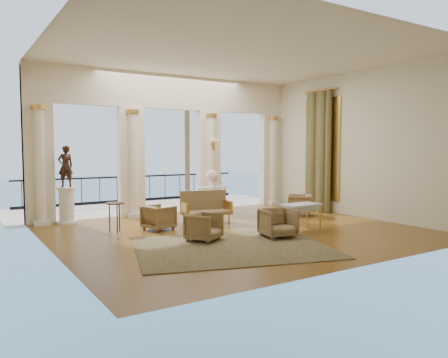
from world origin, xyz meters
TOP-DOWN VIEW (x-y plane):
  - floor at (0.00, 0.00)m, footprint 9.00×9.00m
  - room_walls at (0.00, -1.12)m, footprint 9.00×9.00m
  - arcade at (-0.00, 3.82)m, footprint 9.00×0.56m
  - terrace at (0.00, 5.80)m, footprint 10.00×3.60m
  - balustrade at (0.00, 7.40)m, footprint 9.00×0.06m
  - palm_tree at (2.00, 6.60)m, footprint 2.00×2.00m
  - sea at (0.00, 60.00)m, footprint 160.00×160.00m
  - curtain at (4.28, 1.50)m, footprint 0.33×1.40m
  - window_frame at (4.47, 1.50)m, footprint 0.04×1.60m
  - wall_sconce at (1.40, 3.51)m, footprint 0.30×0.11m
  - rug at (-1.15, -1.51)m, footprint 4.79×4.18m
  - armchair_a at (-1.30, -0.57)m, footprint 0.93×0.92m
  - armchair_b at (0.38, -1.18)m, footprint 0.86×0.82m
  - armchair_c at (3.17, 1.15)m, footprint 0.97×0.98m
  - armchair_d at (-1.62, 1.26)m, footprint 0.82×0.85m
  - settee at (-0.07, 1.51)m, footprint 1.47×0.81m
  - game_table at (1.44, -0.83)m, footprint 1.05×0.61m
  - pedestal at (-3.45, 3.50)m, footprint 0.57×0.57m
  - statue at (-3.45, 3.50)m, footprint 0.46×0.34m
  - console_table at (1.07, 3.05)m, footprint 0.92×0.36m
  - urn at (1.07, 3.05)m, footprint 0.42×0.42m
  - side_table at (-2.69, 1.55)m, footprint 0.46×0.46m

SIDE VIEW (x-z plane):
  - sea at x=0.00m, z-range -6.00..-6.00m
  - terrace at x=0.00m, z-range -0.10..0.00m
  - floor at x=0.00m, z-range 0.00..0.00m
  - rug at x=-1.15m, z-range 0.00..0.02m
  - armchair_a at x=-1.30m, z-range 0.00..0.71m
  - armchair_d at x=-1.62m, z-range 0.00..0.71m
  - armchair_c at x=3.17m, z-range 0.00..0.73m
  - armchair_b at x=0.38m, z-range 0.00..0.77m
  - balustrade at x=0.00m, z-range -0.11..0.92m
  - settee at x=-0.07m, z-range 0.00..0.92m
  - pedestal at x=-3.45m, z-range -0.02..1.02m
  - game_table at x=1.44m, z-range 0.28..0.98m
  - side_table at x=-2.69m, z-range 0.27..1.03m
  - console_table at x=1.07m, z-range 0.29..1.16m
  - urn at x=1.07m, z-range 0.91..1.46m
  - statue at x=-3.45m, z-range 1.04..2.21m
  - curtain at x=4.28m, z-range -0.03..4.06m
  - window_frame at x=4.47m, z-range 0.40..3.80m
  - wall_sconce at x=1.40m, z-range 2.06..2.40m
  - arcade at x=0.00m, z-range 0.33..4.83m
  - room_walls at x=0.00m, z-range -1.62..7.38m
  - palm_tree at x=2.00m, z-range 1.84..6.34m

